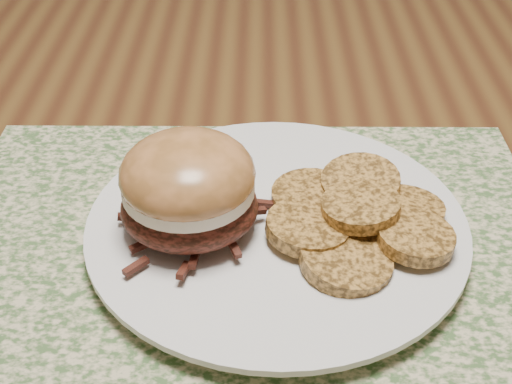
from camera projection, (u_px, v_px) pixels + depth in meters
dining_table at (197, 179)px, 0.73m from camera, size 1.50×0.90×0.75m
placemat at (249, 246)px, 0.52m from camera, size 0.45×0.33×0.00m
dinner_plate at (277, 229)px, 0.52m from camera, size 0.26×0.26×0.02m
pork_sandwich at (188, 188)px, 0.49m from camera, size 0.10×0.10×0.07m
roasted_potatoes at (356, 216)px, 0.50m from camera, size 0.15×0.14×0.03m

